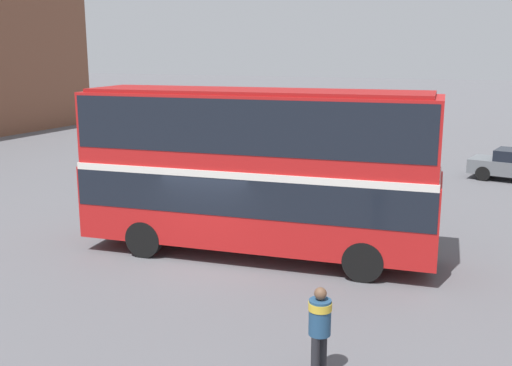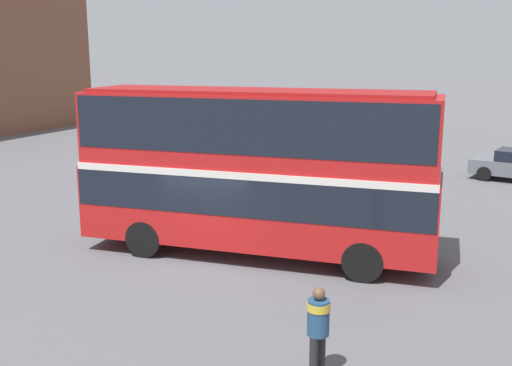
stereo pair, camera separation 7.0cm
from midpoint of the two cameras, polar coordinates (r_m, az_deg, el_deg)
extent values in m
plane|color=#5B5B60|center=(17.33, -4.12, -7.42)|extent=(240.00, 240.00, 0.00)
cube|color=red|center=(17.34, 0.12, -2.11)|extent=(10.43, 3.58, 2.13)
cube|color=red|center=(16.93, 0.12, 4.91)|extent=(10.27, 3.49, 2.15)
cube|color=black|center=(17.22, 0.12, -0.57)|extent=(10.33, 3.60, 1.05)
cube|color=black|center=(16.90, 0.12, 5.79)|extent=(10.12, 3.50, 1.47)
cube|color=silver|center=(17.10, 0.12, 1.43)|extent=(10.33, 3.59, 0.20)
cube|color=maroon|center=(16.82, 0.12, 8.72)|extent=(9.79, 3.26, 0.10)
cylinder|color=black|center=(18.01, 11.21, -5.05)|extent=(1.11, 0.41, 1.08)
cylinder|color=black|center=(15.92, 10.26, -7.37)|extent=(1.11, 0.41, 1.08)
cylinder|color=black|center=(19.68, -7.45, -3.40)|extent=(1.11, 0.41, 1.08)
cylinder|color=black|center=(17.78, -10.49, -5.24)|extent=(1.11, 0.41, 1.08)
cylinder|color=#232328|center=(11.38, 5.70, -16.29)|extent=(0.16, 0.16, 0.85)
cylinder|color=#232328|center=(11.58, 6.40, -15.77)|extent=(0.16, 0.16, 0.85)
cylinder|color=navy|center=(11.14, 6.14, -12.60)|extent=(0.49, 0.49, 0.67)
cylinder|color=gold|center=(11.05, 6.17, -11.59)|extent=(0.52, 0.52, 0.15)
sphere|color=brown|center=(10.95, 6.20, -10.44)|extent=(0.23, 0.23, 0.23)
cylinder|color=black|center=(29.66, 20.98, 0.84)|extent=(0.70, 0.33, 0.67)
cylinder|color=black|center=(31.24, 21.68, 1.33)|extent=(0.70, 0.33, 0.67)
cube|color=navy|center=(30.66, -7.31, 2.60)|extent=(4.27, 2.50, 0.81)
cube|color=black|center=(30.62, -7.63, 3.81)|extent=(2.35, 1.94, 0.49)
cylinder|color=black|center=(31.07, -4.66, 2.13)|extent=(0.71, 0.35, 0.68)
cylinder|color=black|center=(29.62, -5.52, 1.60)|extent=(0.71, 0.35, 0.68)
cylinder|color=black|center=(31.86, -8.94, 2.28)|extent=(0.71, 0.35, 0.68)
cylinder|color=black|center=(30.45, -9.97, 1.77)|extent=(0.71, 0.35, 0.68)
camera|label=1|loc=(0.04, -89.88, 0.03)|focal=42.00mm
camera|label=2|loc=(0.04, 90.12, -0.03)|focal=42.00mm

